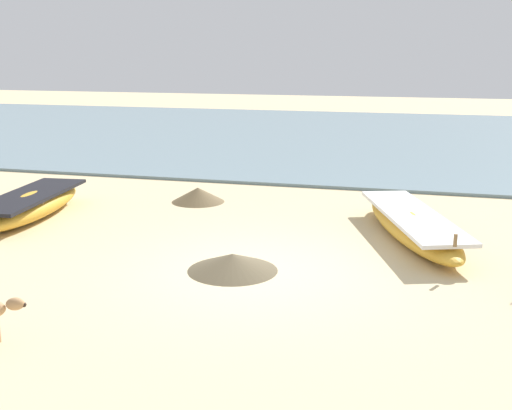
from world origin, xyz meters
name	(u,v)px	position (x,y,z in m)	size (l,w,h in m)	color
ground	(258,271)	(0.00, 0.00, 0.00)	(80.00, 80.00, 0.00)	#CCB789
sea_water	(361,137)	(0.00, 16.44, 0.04)	(60.00, 20.00, 0.08)	slate
fishing_boat_0	(412,225)	(2.33, 2.49, 0.26)	(2.40, 4.52, 0.68)	gold
fishing_boat_3	(30,205)	(-5.44, 1.98, 0.29)	(1.43, 3.82, 0.72)	gold
debris_pile_0	(233,262)	(-0.40, -0.08, 0.14)	(1.45, 1.45, 0.28)	brown
debris_pile_1	(198,195)	(-2.55, 4.25, 0.17)	(1.23, 1.23, 0.34)	brown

